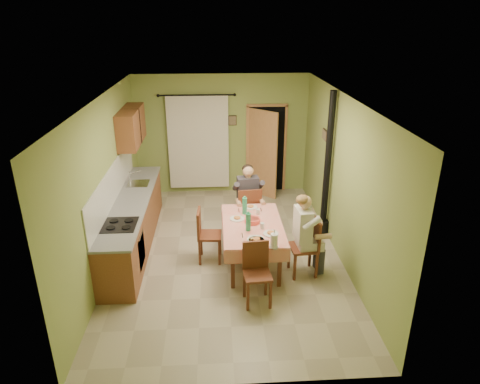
{
  "coord_description": "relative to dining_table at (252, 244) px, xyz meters",
  "views": [
    {
      "loc": [
        -0.17,
        -6.75,
        4.0
      ],
      "look_at": [
        0.25,
        0.1,
        1.15
      ],
      "focal_mm": 32.0,
      "sensor_mm": 36.0,
      "label": 1
    }
  ],
  "objects": [
    {
      "name": "doorway",
      "position": [
        0.56,
        3.21,
        0.67
      ],
      "size": [
        0.96,
        0.63,
        2.15
      ],
      "color": "black",
      "rests_on": "ground"
    },
    {
      "name": "stove_flue",
      "position": [
        1.47,
        0.97,
        0.64
      ],
      "size": [
        0.24,
        0.24,
        2.8
      ],
      "color": "black",
      "rests_on": "ground"
    },
    {
      "name": "chair_near",
      "position": [
        -0.02,
        -1.09,
        -0.09
      ],
      "size": [
        0.42,
        0.42,
        0.95
      ],
      "rotation": [
        0.0,
        0.0,
        3.22
      ],
      "color": "#612D1A",
      "rests_on": "ground"
    },
    {
      "name": "dining_table",
      "position": [
        0.0,
        0.0,
        0.0
      ],
      "size": [
        1.01,
        1.67,
        0.76
      ],
      "rotation": [
        0.0,
        0.0,
        0.0
      ],
      "color": "#E7897A",
      "rests_on": "ground"
    },
    {
      "name": "chair_left",
      "position": [
        -0.74,
        0.16,
        -0.09
      ],
      "size": [
        0.42,
        0.42,
        0.95
      ],
      "rotation": [
        0.0,
        0.0,
        -1.63
      ],
      "color": "#612D1A",
      "rests_on": "ground"
    },
    {
      "name": "curtain",
      "position": [
        -0.98,
        3.27,
        0.88
      ],
      "size": [
        1.7,
        0.07,
        2.22
      ],
      "color": "black",
      "rests_on": "ground"
    },
    {
      "name": "man_far",
      "position": [
        0.01,
        1.09,
        0.5
      ],
      "size": [
        0.61,
        0.5,
        1.39
      ],
      "rotation": [
        0.0,
        0.0,
        0.11
      ],
      "color": "#38333D",
      "rests_on": "chair_far"
    },
    {
      "name": "upper_cabinets",
      "position": [
        -2.25,
        2.07,
        1.57
      ],
      "size": [
        0.35,
        1.4,
        0.7
      ],
      "primitive_type": "cube",
      "color": "brown",
      "rests_on": "room_shell"
    },
    {
      "name": "tableware",
      "position": [
        0.02,
        -0.11,
        0.44
      ],
      "size": [
        0.76,
        1.64,
        0.33
      ],
      "color": "white",
      "rests_on": "dining_table"
    },
    {
      "name": "room_shell",
      "position": [
        -0.43,
        0.37,
        1.44
      ],
      "size": [
        4.04,
        6.04,
        2.82
      ],
      "color": "#8DA152",
      "rests_on": "ground"
    },
    {
      "name": "picture_right",
      "position": [
        1.54,
        1.57,
        1.47
      ],
      "size": [
        0.03,
        0.31,
        0.21
      ],
      "primitive_type": "cube",
      "color": "brown",
      "rests_on": "room_shell"
    },
    {
      "name": "chair_right",
      "position": [
        0.82,
        -0.35,
        -0.09
      ],
      "size": [
        0.46,
        0.46,
        0.99
      ],
      "rotation": [
        0.0,
        0.0,
        1.66
      ],
      "color": "#612D1A",
      "rests_on": "ground"
    },
    {
      "name": "kitchen_run",
      "position": [
        -2.14,
        0.77,
        0.1
      ],
      "size": [
        0.64,
        3.64,
        1.56
      ],
      "color": "brown",
      "rests_on": "ground"
    },
    {
      "name": "floor",
      "position": [
        -0.43,
        0.37,
        -0.38
      ],
      "size": [
        4.0,
        6.0,
        0.01
      ],
      "primitive_type": "cube",
      "color": "tan",
      "rests_on": "ground"
    },
    {
      "name": "man_right",
      "position": [
        0.81,
        -0.35,
        0.5
      ],
      "size": [
        0.49,
        0.61,
        1.39
      ],
      "rotation": [
        0.0,
        0.0,
        1.66
      ],
      "color": "silver",
      "rests_on": "chair_right"
    },
    {
      "name": "chair_far",
      "position": [
        0.01,
        1.07,
        -0.09
      ],
      "size": [
        0.49,
        0.49,
        1.01
      ],
      "rotation": [
        0.0,
        0.0,
        0.11
      ],
      "color": "#612D1A",
      "rests_on": "ground"
    },
    {
      "name": "picture_back",
      "position": [
        -0.18,
        3.34,
        1.37
      ],
      "size": [
        0.19,
        0.03,
        0.23
      ],
      "primitive_type": "cube",
      "color": "black",
      "rests_on": "room_shell"
    }
  ]
}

